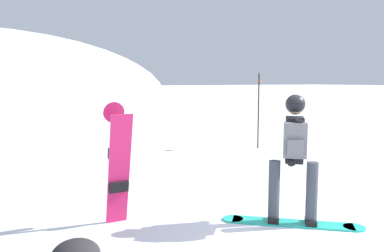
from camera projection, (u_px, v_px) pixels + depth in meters
name	position (u px, v px, depth m)	size (l,w,h in m)	color
ground_plane	(332.00, 238.00, 4.78)	(300.00, 300.00, 0.00)	white
snowboarder_main	(294.00, 156.00, 5.09)	(1.49, 1.27, 1.71)	#23B7A3
spare_snowboard	(118.00, 164.00, 5.10)	(0.28, 0.41, 1.62)	#D11E5B
piste_marker_near	(259.00, 105.00, 11.01)	(0.20, 0.20, 2.14)	black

